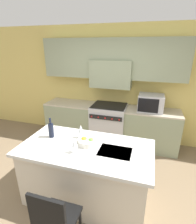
% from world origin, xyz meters
% --- Properties ---
extents(ground_plane, '(10.00, 10.00, 0.00)m').
position_xyz_m(ground_plane, '(0.00, 0.00, 0.00)').
color(ground_plane, '#7A664C').
extents(back_cabinetry, '(10.00, 0.46, 2.70)m').
position_xyz_m(back_cabinetry, '(0.00, 2.10, 1.58)').
color(back_cabinetry, '#DBC166').
rests_on(back_cabinetry, ground_plane).
extents(back_counter, '(3.16, 0.62, 0.91)m').
position_xyz_m(back_counter, '(0.00, 1.84, 0.46)').
color(back_counter, gray).
rests_on(back_counter, ground_plane).
extents(range_stove, '(0.80, 0.70, 0.95)m').
position_xyz_m(range_stove, '(-0.00, 1.82, 0.48)').
color(range_stove, '#B7B7BC').
rests_on(range_stove, ground_plane).
extents(microwave, '(0.52, 0.44, 0.36)m').
position_xyz_m(microwave, '(0.91, 1.84, 1.09)').
color(microwave, '#B7B7BC').
rests_on(microwave, back_counter).
extents(kitchen_island, '(1.87, 0.97, 0.91)m').
position_xyz_m(kitchen_island, '(0.09, 0.06, 0.46)').
color(kitchen_island, beige).
rests_on(kitchen_island, ground_plane).
extents(island_chair, '(0.42, 0.40, 0.94)m').
position_xyz_m(island_chair, '(0.06, -0.80, 0.54)').
color(island_chair, black).
rests_on(island_chair, ground_plane).
extents(wine_bottle, '(0.08, 0.08, 0.32)m').
position_xyz_m(wine_bottle, '(-0.52, 0.17, 1.03)').
color(wine_bottle, black).
rests_on(wine_bottle, kitchen_island).
extents(wine_glass_near, '(0.08, 0.08, 0.21)m').
position_xyz_m(wine_glass_near, '(0.01, -0.11, 1.06)').
color(wine_glass_near, white).
rests_on(wine_glass_near, kitchen_island).
extents(wine_glass_far, '(0.08, 0.08, 0.21)m').
position_xyz_m(wine_glass_far, '(-0.07, 0.29, 1.06)').
color(wine_glass_far, white).
rests_on(wine_glass_far, kitchen_island).
extents(fruit_bowl, '(0.28, 0.28, 0.11)m').
position_xyz_m(fruit_bowl, '(0.09, 0.13, 0.95)').
color(fruit_bowl, silver).
rests_on(fruit_bowl, kitchen_island).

